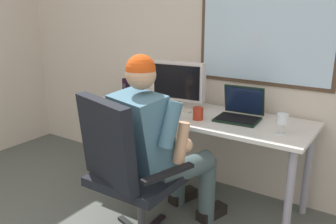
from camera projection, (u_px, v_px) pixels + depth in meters
name	position (u px, v px, depth m)	size (l,w,h in m)	color
wall_rear	(214.00, 32.00, 2.93)	(4.51, 0.08, 2.62)	beige
desk	(190.00, 123.00, 2.82)	(1.86, 0.62, 0.72)	gray
office_chair	(125.00, 164.00, 2.23)	(0.71, 0.63, 1.01)	black
person_seated	(159.00, 141.00, 2.38)	(0.65, 0.86, 1.25)	#425558
crt_monitor	(178.00, 84.00, 2.85)	(0.44, 0.26, 0.38)	beige
laptop	(240.00, 110.00, 2.64)	(0.33, 0.31, 0.23)	black
wine_glass	(282.00, 120.00, 2.30)	(0.07, 0.07, 0.14)	silver
desk_speaker	(128.00, 88.00, 3.23)	(0.08, 0.10, 0.18)	black
cd_case	(123.00, 104.00, 3.04)	(0.16, 0.14, 0.01)	teal
coffee_mug	(198.00, 114.00, 2.61)	(0.08, 0.08, 0.09)	#A32D1A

